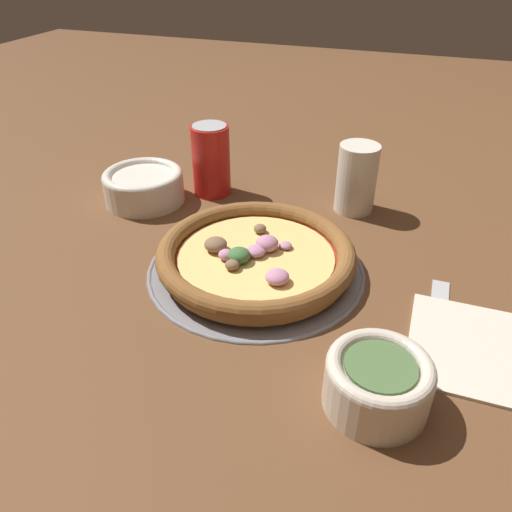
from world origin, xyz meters
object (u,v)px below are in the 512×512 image
object	(u,v)px
drinking_cup	(357,178)
fork	(439,314)
bowl_far	(378,381)
pizza_tray	(256,268)
beverage_can	(211,160)
pizza	(256,255)
napkin	(464,345)
bowl_near	(144,185)

from	to	relation	value
drinking_cup	fork	size ratio (longest dim) A/B	0.68
bowl_far	fork	xyz separation A→B (m)	(0.16, -0.06, -0.03)
pizza_tray	beverage_can	size ratio (longest dim) A/B	2.45
pizza_tray	bowl_far	world-z (taller)	bowl_far
pizza_tray	fork	size ratio (longest dim) A/B	1.81
pizza_tray	beverage_can	bearing A→B (deg)	37.53
drinking_cup	beverage_can	world-z (taller)	beverage_can
pizza	fork	bearing A→B (deg)	-93.73
drinking_cup	fork	bearing A→B (deg)	-147.74
napkin	beverage_can	bearing A→B (deg)	58.18
pizza	fork	xyz separation A→B (m)	(-0.02, -0.25, -0.02)
pizza_tray	bowl_near	bearing A→B (deg)	62.32
bowl_near	drinking_cup	bearing A→B (deg)	-75.43
bowl_far	fork	distance (m)	0.18
drinking_cup	beverage_can	bearing A→B (deg)	94.78
napkin	bowl_far	bearing A→B (deg)	143.48
beverage_can	drinking_cup	bearing A→B (deg)	-85.22
beverage_can	napkin	bearing A→B (deg)	-121.82
drinking_cup	napkin	distance (m)	0.34
napkin	pizza	bearing A→B (deg)	76.70
pizza	napkin	size ratio (longest dim) A/B	1.74
bowl_near	fork	size ratio (longest dim) A/B	0.81
bowl_far	fork	bearing A→B (deg)	-18.71
bowl_far	napkin	xyz separation A→B (m)	(0.11, -0.08, -0.03)
napkin	fork	size ratio (longest dim) A/B	0.94
pizza	napkin	distance (m)	0.28
drinking_cup	beverage_can	distance (m)	0.25
beverage_can	pizza_tray	bearing A→B (deg)	-142.47
napkin	beverage_can	xyz separation A→B (m)	(0.27, 0.43, 0.06)
drinking_cup	pizza_tray	bearing A→B (deg)	156.81
bowl_far	beverage_can	bearing A→B (deg)	42.19
bowl_far	beverage_can	world-z (taller)	beverage_can
pizza_tray	bowl_near	world-z (taller)	bowl_near
fork	beverage_can	size ratio (longest dim) A/B	1.35
bowl_near	pizza_tray	bearing A→B (deg)	-117.68
drinking_cup	fork	xyz separation A→B (m)	(-0.24, -0.15, -0.06)
pizza_tray	bowl_far	distance (m)	0.26
bowl_far	bowl_near	bearing A→B (deg)	54.84
pizza	drinking_cup	distance (m)	0.25
pizza_tray	pizza	size ratio (longest dim) A/B	1.11
drinking_cup	pizza	bearing A→B (deg)	156.78
bowl_far	drinking_cup	world-z (taller)	drinking_cup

